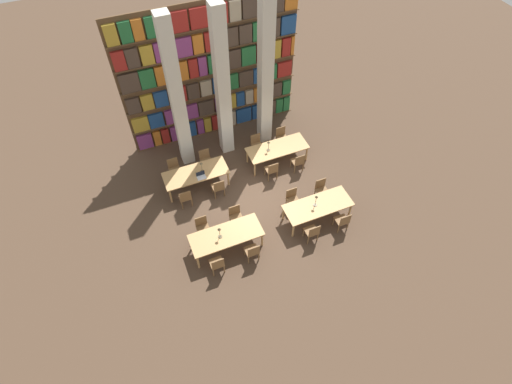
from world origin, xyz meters
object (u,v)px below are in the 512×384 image
at_px(chair_7, 321,189).
at_px(chair_11, 206,159).
at_px(desk_lamp_0, 219,231).
at_px(chair_13, 257,144).
at_px(chair_9, 174,168).
at_px(desk_lamp_1, 316,199).
at_px(reading_table_2, 196,174).
at_px(reading_table_3, 277,149).
at_px(chair_2, 252,251).
at_px(pillar_right, 265,76).
at_px(pillar_center, 222,87).
at_px(chair_10, 218,187).
at_px(chair_0, 217,264).
at_px(chair_6, 343,221).
at_px(reading_table_1, 318,206).
at_px(reading_table_0, 226,236).
at_px(chair_1, 203,227).
at_px(chair_12, 272,170).
at_px(chair_4, 312,232).
at_px(desk_lamp_2, 201,165).
at_px(chair_3, 236,216).
at_px(desk_lamp_3, 269,144).
at_px(laptop, 201,176).
at_px(chair_8, 185,197).
at_px(pillar_left, 177,98).
at_px(chair_15, 282,137).
at_px(chair_14, 298,162).
at_px(chair_5, 292,199).

xyz_separation_m(chair_7, chair_11, (-3.40, 3.02, 0.00)).
xyz_separation_m(desk_lamp_0, chair_13, (2.81, 3.75, -0.58)).
bearing_deg(chair_9, desk_lamp_1, 136.71).
bearing_deg(reading_table_2, desk_lamp_1, -41.87).
bearing_deg(reading_table_3, chair_2, -124.37).
bearing_deg(pillar_right, chair_7, -80.36).
height_order(pillar_center, desk_lamp_1, pillar_center).
bearing_deg(chair_10, reading_table_2, 128.43).
distance_m(pillar_right, chair_0, 6.93).
xyz_separation_m(chair_6, chair_9, (-4.64, 4.52, 0.00)).
distance_m(reading_table_1, chair_11, 4.72).
xyz_separation_m(reading_table_0, chair_10, (0.48, 2.20, -0.19)).
relative_size(chair_1, reading_table_1, 0.37).
bearing_deg(chair_9, pillar_right, -169.71).
bearing_deg(chair_12, reading_table_2, 165.35).
xyz_separation_m(reading_table_0, chair_4, (2.72, -0.82, -0.19)).
bearing_deg(pillar_right, chair_11, -165.28).
height_order(desk_lamp_1, chair_13, desk_lamp_1).
height_order(chair_4, reading_table_2, chair_4).
bearing_deg(pillar_center, desk_lamp_2, -134.09).
xyz_separation_m(pillar_center, reading_table_1, (1.72, -4.50, -2.34)).
distance_m(reading_table_1, chair_13, 3.88).
xyz_separation_m(chair_6, desk_lamp_2, (-3.76, 3.74, 0.57)).
distance_m(reading_table_0, chair_2, 0.99).
xyz_separation_m(pillar_center, chair_6, (2.29, -5.25, -2.53)).
bearing_deg(chair_2, desk_lamp_0, 136.96).
relative_size(pillar_right, chair_3, 6.88).
relative_size(reading_table_2, desk_lamp_3, 5.11).
relative_size(reading_table_0, laptop, 7.38).
bearing_deg(chair_8, pillar_left, 72.66).
distance_m(chair_11, chair_12, 2.59).
xyz_separation_m(desk_lamp_0, chair_15, (3.91, 3.75, -0.58)).
xyz_separation_m(pillar_right, desk_lamp_1, (-0.04, -4.46, -1.94)).
xyz_separation_m(chair_7, chair_14, (-0.17, 1.55, 0.00)).
xyz_separation_m(pillar_right, chair_15, (0.47, -0.69, -2.53)).
height_order(chair_5, reading_table_3, chair_5).
relative_size(chair_6, desk_lamp_3, 1.89).
xyz_separation_m(desk_lamp_2, desk_lamp_3, (2.67, 0.09, -0.01)).
xyz_separation_m(chair_7, reading_table_3, (-0.71, 2.30, 0.19)).
xyz_separation_m(chair_3, chair_14, (3.11, 1.49, 0.00)).
xyz_separation_m(reading_table_1, laptop, (-3.30, 2.74, 0.11)).
xyz_separation_m(desk_lamp_0, chair_14, (3.91, 2.24, -0.58)).
xyz_separation_m(pillar_left, chair_13, (2.67, -0.69, -2.53)).
bearing_deg(reading_table_2, desk_lamp_0, -91.57).
height_order(pillar_center, chair_5, pillar_center).
xyz_separation_m(reading_table_1, chair_9, (-4.07, 3.77, -0.19)).
relative_size(chair_2, chair_12, 1.00).
distance_m(pillar_right, chair_15, 2.66).
height_order(chair_8, reading_table_3, chair_8).
relative_size(chair_10, laptop, 2.72).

